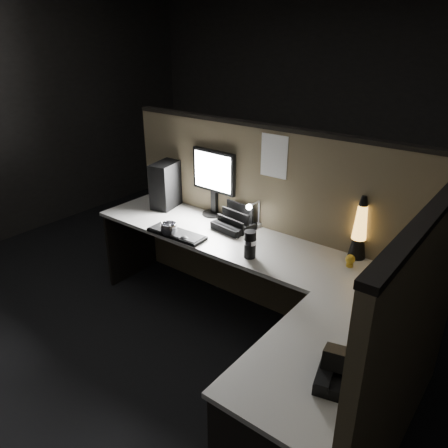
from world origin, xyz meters
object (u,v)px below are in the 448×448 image
Objects in this scene: keyboard at (177,234)px; desk_phone at (349,373)px; lava_lamp at (359,233)px; pc_tower at (169,183)px; monitor at (214,177)px.

keyboard is 1.76m from desk_phone.
lava_lamp is (1.21, 0.50, 0.17)m from keyboard.
desk_phone is at bearing -39.10° from pc_tower.
monitor is at bearing -179.80° from lava_lamp.
monitor is (0.45, 0.07, 0.13)m from pc_tower.
lava_lamp is (1.70, 0.08, -0.01)m from pc_tower.
lava_lamp is at bearing 96.03° from desk_phone.
pc_tower is 0.88× the size of lava_lamp.
monitor is 1.15× the size of keyboard.
keyboard is at bearing 143.98° from desk_phone.
monitor reaches higher than desk_phone.
monitor is at bearing -3.50° from pc_tower.
monitor reaches higher than lava_lamp.
monitor reaches higher than keyboard.
monitor is 1.23× the size of lava_lamp.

